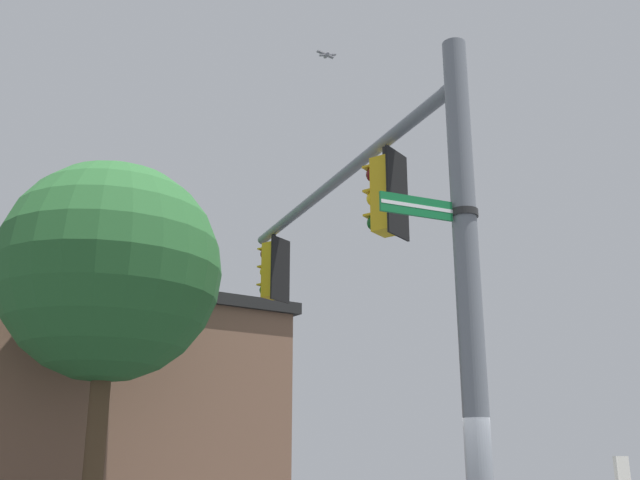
{
  "coord_description": "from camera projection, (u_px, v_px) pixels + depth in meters",
  "views": [
    {
      "loc": [
        -7.13,
        -3.1,
        2.1
      ],
      "look_at": [
        2.06,
        3.41,
        5.5
      ],
      "focal_mm": 40.79,
      "sensor_mm": 36.0,
      "label": 1
    }
  ],
  "objects": [
    {
      "name": "street_name_sign",
      "position": [
        444.0,
        211.0,
        7.93
      ],
      "size": [
        1.07,
        0.71,
        0.22
      ],
      "color": "#147238"
    },
    {
      "name": "tree_by_storefront",
      "position": [
        110.0,
        272.0,
        14.2
      ],
      "size": [
        4.33,
        4.33,
        7.79
      ],
      "color": "#4C3823",
      "rests_on": "ground"
    },
    {
      "name": "signal_pole",
      "position": [
        471.0,
        328.0,
        7.67
      ],
      "size": [
        0.28,
        0.28,
        6.84
      ],
      "primitive_type": "cylinder",
      "color": "slate",
      "rests_on": "ground"
    },
    {
      "name": "traffic_light_mid_inner",
      "position": [
        272.0,
        270.0,
        13.71
      ],
      "size": [
        0.54,
        0.49,
        1.31
      ],
      "color": "black"
    },
    {
      "name": "bird_flying",
      "position": [
        326.0,
        55.0,
        11.22
      ],
      "size": [
        0.29,
        0.22,
        0.08
      ],
      "color": "gray"
    },
    {
      "name": "mast_arm",
      "position": [
        334.0,
        183.0,
        11.52
      ],
      "size": [
        3.71,
        6.0,
        0.18
      ],
      "primitive_type": "cylinder",
      "rotation": [
        0.0,
        1.57,
        1.03
      ],
      "color": "slate"
    },
    {
      "name": "storefront_building",
      "position": [
        71.0,
        421.0,
        18.77
      ],
      "size": [
        11.3,
        10.67,
        6.03
      ],
      "color": "brown",
      "rests_on": "ground"
    },
    {
      "name": "traffic_light_nearest_pole",
      "position": [
        385.0,
        196.0,
        9.81
      ],
      "size": [
        0.54,
        0.49,
        1.31
      ],
      "color": "black"
    }
  ]
}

